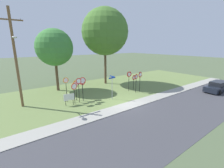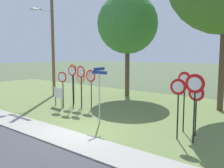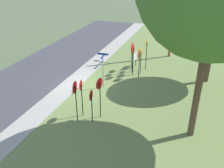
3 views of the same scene
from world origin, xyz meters
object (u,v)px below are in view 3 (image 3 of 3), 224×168
at_px(stop_sign_near_right, 139,57).
at_px(yield_sign_far_right, 91,99).
at_px(stop_sign_center_tall, 141,55).
at_px(utility_pole, 173,5).
at_px(oak_tree_left, 219,8).
at_px(yield_sign_far_left, 99,88).
at_px(notice_board, 134,58).
at_px(yield_sign_near_right, 75,92).
at_px(stop_sign_far_center, 133,53).
at_px(yield_sign_near_left, 81,90).
at_px(stop_sign_near_left, 131,51).
at_px(stop_sign_far_left, 133,51).
at_px(stop_sign_far_right, 147,49).
at_px(street_name_post, 103,67).

distance_m(stop_sign_near_right, yield_sign_far_right, 7.20).
bearing_deg(stop_sign_center_tall, utility_pole, 157.91).
bearing_deg(oak_tree_left, yield_sign_far_left, -38.71).
bearing_deg(notice_board, yield_sign_near_right, 1.00).
relative_size(stop_sign_far_center, utility_pole, 0.29).
bearing_deg(yield_sign_near_left, utility_pole, 155.38).
distance_m(stop_sign_near_left, yield_sign_far_left, 7.93).
bearing_deg(notice_board, stop_sign_near_right, 31.81).
bearing_deg(stop_sign_far_left, notice_board, -178.47).
relative_size(stop_sign_far_left, yield_sign_near_right, 1.01).
xyz_separation_m(stop_sign_far_left, yield_sign_near_left, (7.53, -1.10, -0.11)).
bearing_deg(stop_sign_far_right, stop_sign_center_tall, -18.12).
height_order(stop_sign_near_right, yield_sign_near_right, yield_sign_near_right).
bearing_deg(yield_sign_far_left, utility_pole, -179.29).
height_order(stop_sign_near_left, stop_sign_center_tall, stop_sign_center_tall).
height_order(street_name_post, oak_tree_left, oak_tree_left).
relative_size(stop_sign_far_center, yield_sign_far_left, 1.01).
height_order(stop_sign_far_right, street_name_post, street_name_post).
height_order(stop_sign_near_left, street_name_post, street_name_post).
xyz_separation_m(street_name_post, oak_tree_left, (-3.81, 7.41, 4.11)).
distance_m(yield_sign_far_left, oak_tree_left, 10.48).
relative_size(stop_sign_far_left, notice_board, 2.17).
distance_m(yield_sign_near_right, notice_board, 9.54).
distance_m(yield_sign_far_right, street_name_post, 4.59).
bearing_deg(stop_sign_near_right, yield_sign_near_right, -16.62).
relative_size(yield_sign_near_right, street_name_post, 0.97).
height_order(stop_sign_far_left, yield_sign_near_right, stop_sign_far_left).
height_order(stop_sign_near_left, yield_sign_far_right, stop_sign_near_left).
bearing_deg(stop_sign_far_center, yield_sign_far_left, 0.84).
height_order(stop_sign_far_left, oak_tree_left, oak_tree_left).
bearing_deg(stop_sign_center_tall, stop_sign_far_center, -46.21).
relative_size(stop_sign_far_right, notice_board, 2.20).
xyz_separation_m(utility_pole, oak_tree_left, (4.79, 3.77, 0.70)).
xyz_separation_m(stop_sign_far_right, oak_tree_left, (0.68, 5.15, 3.82)).
bearing_deg(stop_sign_far_center, utility_pole, 161.93).
bearing_deg(yield_sign_near_right, utility_pole, 158.65).
relative_size(stop_sign_near_left, yield_sign_near_left, 0.94).
distance_m(notice_board, oak_tree_left, 8.02).
height_order(stop_sign_near_left, yield_sign_near_left, yield_sign_near_left).
height_order(stop_sign_far_right, notice_board, stop_sign_far_right).
bearing_deg(yield_sign_near_right, stop_sign_center_tall, 160.62).
bearing_deg(notice_board, yield_sign_far_right, 6.23).
bearing_deg(stop_sign_center_tall, yield_sign_near_right, -17.03).
relative_size(stop_sign_far_left, stop_sign_far_center, 1.01).
height_order(stop_sign_near_left, stop_sign_near_right, stop_sign_near_right).
relative_size(stop_sign_far_center, street_name_post, 0.98).
height_order(stop_sign_far_left, stop_sign_far_center, stop_sign_far_left).
bearing_deg(yield_sign_near_right, street_name_post, 175.15).
bearing_deg(yield_sign_far_right, stop_sign_far_left, 172.43).
relative_size(utility_pole, oak_tree_left, 1.15).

